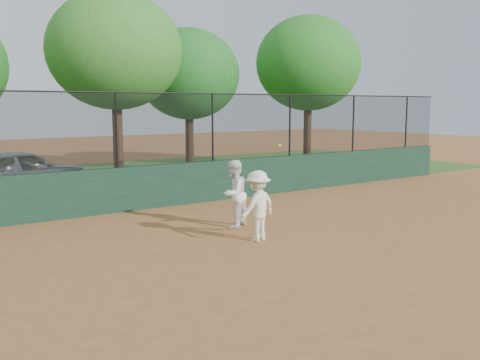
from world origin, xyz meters
TOP-DOWN VIEW (x-y plane):
  - ground at (0.00, 0.00)m, footprint 80.00×80.00m
  - back_wall at (0.00, 6.00)m, footprint 26.00×0.20m
  - grass_strip at (0.00, 12.00)m, footprint 36.00×12.00m
  - parked_car at (-2.01, 10.40)m, footprint 4.73×3.12m
  - player_second at (1.02, 2.76)m, footprint 0.95×0.87m
  - player_main at (0.70, 1.42)m, footprint 1.07×0.76m
  - fence_assembly at (-0.03, 6.00)m, footprint 26.00×0.06m
  - tree_2 at (1.56, 10.87)m, footprint 4.81×4.37m
  - tree_3 at (5.53, 12.61)m, footprint 4.44×4.03m
  - tree_4 at (10.60, 10.71)m, footprint 4.88×4.43m

SIDE VIEW (x-z plane):
  - ground at x=0.00m, z-range 0.00..0.00m
  - grass_strip at x=0.00m, z-range 0.00..0.01m
  - back_wall at x=0.00m, z-range 0.00..1.20m
  - player_main at x=0.70m, z-range -0.28..1.77m
  - parked_car at x=-2.01m, z-range 0.00..1.50m
  - player_second at x=1.02m, z-range 0.00..1.59m
  - fence_assembly at x=-0.03m, z-range 1.24..3.24m
  - tree_3 at x=5.53m, z-range 1.10..7.16m
  - tree_4 at x=10.60m, z-range 1.28..8.08m
  - tree_2 at x=1.56m, z-range 1.32..8.15m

